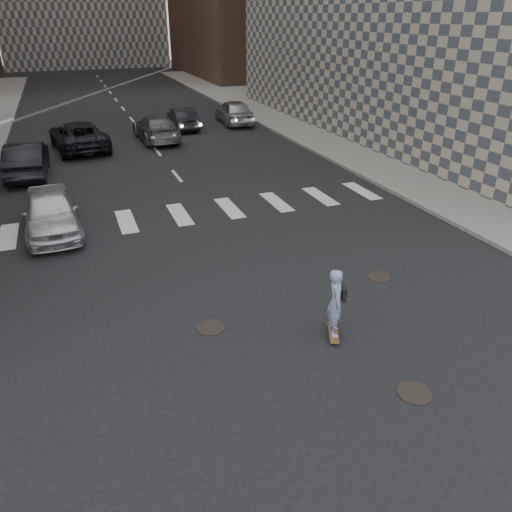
{
  "coord_description": "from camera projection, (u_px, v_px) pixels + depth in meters",
  "views": [
    {
      "loc": [
        -4.54,
        -8.7,
        6.88
      ],
      "look_at": [
        -0.5,
        2.06,
        1.3
      ],
      "focal_mm": 35.0,
      "sensor_mm": 36.0,
      "label": 1
    }
  ],
  "objects": [
    {
      "name": "traffic_car_e",
      "position": [
        183.0,
        118.0,
        32.9
      ],
      "size": [
        1.63,
        4.27,
        1.39
      ],
      "primitive_type": "imported",
      "rotation": [
        0.0,
        0.0,
        3.1
      ],
      "color": "black",
      "rests_on": "ground"
    },
    {
      "name": "silver_sedan",
      "position": [
        51.0,
        212.0,
        17.15
      ],
      "size": [
        2.03,
        4.56,
        1.52
      ],
      "primitive_type": "imported",
      "rotation": [
        0.0,
        0.0,
        0.05
      ],
      "color": "silver",
      "rests_on": "ground"
    },
    {
      "name": "traffic_car_d",
      "position": [
        234.0,
        112.0,
        34.5
      ],
      "size": [
        2.29,
        4.94,
        1.64
      ],
      "primitive_type": "imported",
      "rotation": [
        0.0,
        0.0,
        3.07
      ],
      "color": "#ABACB3",
      "rests_on": "ground"
    },
    {
      "name": "manhole_c",
      "position": [
        379.0,
        277.0,
        14.49
      ],
      "size": [
        0.7,
        0.7,
        0.02
      ],
      "primitive_type": "cylinder",
      "color": "black",
      "rests_on": "ground"
    },
    {
      "name": "traffic_car_c",
      "position": [
        79.0,
        136.0,
        27.8
      ],
      "size": [
        3.28,
        5.91,
        1.56
      ],
      "primitive_type": "imported",
      "rotation": [
        0.0,
        0.0,
        3.27
      ],
      "color": "black",
      "rests_on": "ground"
    },
    {
      "name": "traffic_car_a",
      "position": [
        27.0,
        159.0,
        23.23
      ],
      "size": [
        1.85,
        4.86,
        1.58
      ],
      "primitive_type": "imported",
      "rotation": [
        0.0,
        0.0,
        3.1
      ],
      "color": "black",
      "rests_on": "ground"
    },
    {
      "name": "sidewalk_right",
      "position": [
        372.0,
        128.0,
        33.17
      ],
      "size": [
        13.0,
        80.0,
        0.15
      ],
      "primitive_type": "cube",
      "color": "gray",
      "rests_on": "ground"
    },
    {
      "name": "traffic_car_b",
      "position": [
        156.0,
        128.0,
        29.85
      ],
      "size": [
        2.34,
        5.31,
        1.52
      ],
      "primitive_type": "imported",
      "rotation": [
        0.0,
        0.0,
        3.18
      ],
      "color": "#595D61",
      "rests_on": "ground"
    },
    {
      "name": "ground",
      "position": [
        306.0,
        338.0,
        11.76
      ],
      "size": [
        160.0,
        160.0,
        0.0
      ],
      "primitive_type": "plane",
      "color": "black",
      "rests_on": "ground"
    },
    {
      "name": "manhole_a",
      "position": [
        414.0,
        393.0,
        10.04
      ],
      "size": [
        0.7,
        0.7,
        0.02
      ],
      "primitive_type": "cylinder",
      "color": "black",
      "rests_on": "ground"
    },
    {
      "name": "skateboarder",
      "position": [
        336.0,
        302.0,
        11.44
      ],
      "size": [
        0.61,
        0.9,
        1.76
      ],
      "rotation": [
        0.0,
        0.0,
        -0.41
      ],
      "color": "brown",
      "rests_on": "ground"
    },
    {
      "name": "manhole_b",
      "position": [
        211.0,
        327.0,
        12.14
      ],
      "size": [
        0.7,
        0.7,
        0.02
      ],
      "primitive_type": "cylinder",
      "color": "black",
      "rests_on": "ground"
    }
  ]
}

